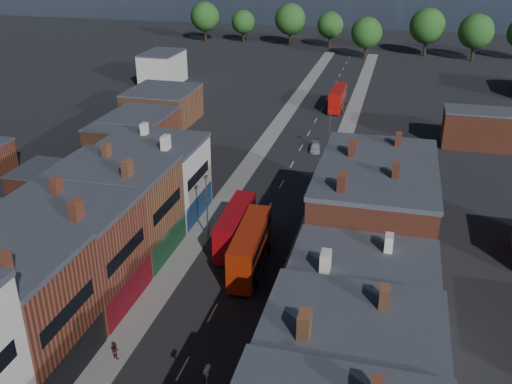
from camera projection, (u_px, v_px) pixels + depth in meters
The scene contains 11 objects.
pavement_west at pixel (242, 174), 86.57m from camera, with size 3.00×200.00×0.12m, color gray.
pavement_east at pixel (328, 183), 83.63m from camera, with size 3.00×200.00×0.12m, color gray.
lamp_post_2 at pixel (207, 203), 66.72m from camera, with size 0.25×0.70×8.12m.
lamp_post_3 at pixel (330, 131), 90.81m from camera, with size 0.25×0.70×8.12m.
bus_0 at pixel (235, 226), 66.09m from camera, with size 2.97×10.83×4.65m.
bus_1 at pixel (250, 247), 61.33m from camera, with size 3.40×11.70×5.00m.
bus_2 at pixel (338, 98), 117.57m from camera, with size 2.77×10.51×4.53m.
car_2 at pixel (234, 225), 70.33m from camera, with size 2.11×4.57×1.27m, color black.
car_3 at pixel (315, 148), 95.79m from camera, with size 1.65×4.06×1.18m, color silver.
ped_1 at pixel (115, 351), 48.87m from camera, with size 0.74×0.41×1.52m, color #47201C.
ped_3 at pixel (310, 258), 62.44m from camera, with size 1.08×0.49×1.84m, color #545048.
Camera 1 is at (15.34, -26.86, 33.56)m, focal length 40.00 mm.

